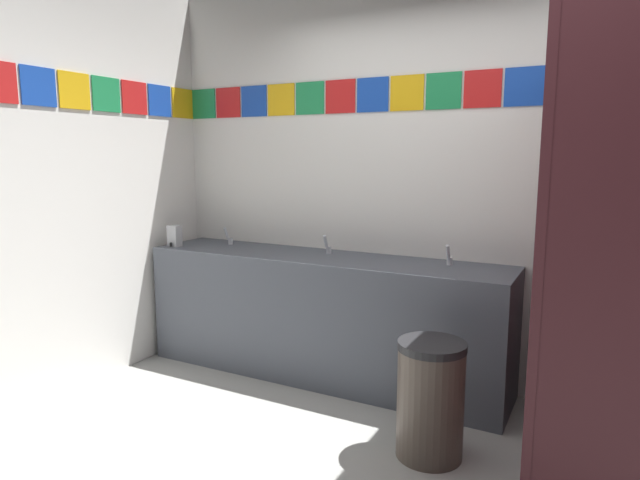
% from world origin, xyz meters
% --- Properties ---
extents(wall_back, '(4.38, 0.09, 2.76)m').
position_xyz_m(wall_back, '(0.00, 1.53, 1.39)').
color(wall_back, white).
rests_on(wall_back, ground_plane).
extents(wall_side, '(0.09, 2.98, 2.76)m').
position_xyz_m(wall_side, '(-2.23, 0.00, 1.39)').
color(wall_side, white).
rests_on(wall_side, ground_plane).
extents(vanity_counter, '(2.57, 0.56, 0.86)m').
position_xyz_m(vanity_counter, '(-0.86, 1.21, 0.44)').
color(vanity_counter, '#4C515B').
rests_on(vanity_counter, ground_plane).
extents(faucet_left, '(0.04, 0.10, 0.14)m').
position_xyz_m(faucet_left, '(-1.71, 1.30, 0.91)').
color(faucet_left, silver).
rests_on(faucet_left, vanity_counter).
extents(faucet_center, '(0.04, 0.10, 0.14)m').
position_xyz_m(faucet_center, '(-0.86, 1.30, 0.91)').
color(faucet_center, silver).
rests_on(faucet_center, vanity_counter).
extents(faucet_right, '(0.04, 0.10, 0.14)m').
position_xyz_m(faucet_right, '(0.00, 1.30, 0.91)').
color(faucet_right, silver).
rests_on(faucet_right, vanity_counter).
extents(soap_dispenser, '(0.09, 0.09, 0.16)m').
position_xyz_m(soap_dispenser, '(-2.03, 1.05, 0.94)').
color(soap_dispenser, '#B7BABF').
rests_on(soap_dispenser, vanity_counter).
extents(stall_divider, '(0.92, 1.56, 2.15)m').
position_xyz_m(stall_divider, '(0.82, 0.45, 1.08)').
color(stall_divider, '#471E23').
rests_on(stall_divider, ground_plane).
extents(trash_bin, '(0.35, 0.35, 0.61)m').
position_xyz_m(trash_bin, '(0.13, 0.54, 0.31)').
color(trash_bin, brown).
rests_on(trash_bin, ground_plane).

